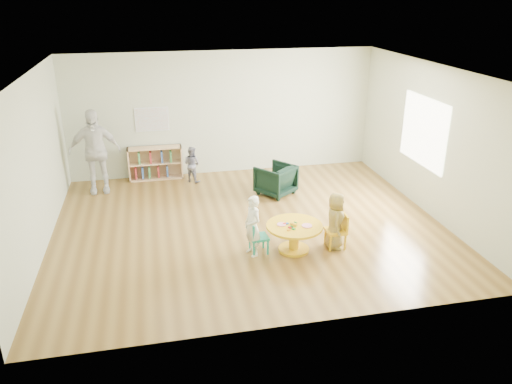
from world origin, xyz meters
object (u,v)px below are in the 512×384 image
(kid_chair_left, at_px, (256,236))
(child_left, at_px, (253,226))
(kid_chair_right, at_px, (338,229))
(bookshelf, at_px, (155,163))
(armchair, at_px, (276,180))
(activity_table, at_px, (294,233))
(adult_caretaker, at_px, (95,151))
(toddler, at_px, (192,164))
(child_right, at_px, (335,221))

(kid_chair_left, xyz_separation_m, child_left, (-0.07, -0.04, 0.22))
(kid_chair_right, height_order, bookshelf, bookshelf)
(kid_chair_left, bearing_deg, armchair, 153.81)
(activity_table, bearing_deg, child_left, 178.80)
(adult_caretaker, bearing_deg, armchair, -16.43)
(kid_chair_left, bearing_deg, bookshelf, -163.60)
(kid_chair_left, height_order, toddler, toddler)
(activity_table, xyz_separation_m, child_left, (-0.70, 0.01, 0.19))
(activity_table, bearing_deg, child_right, -3.28)
(kid_chair_right, relative_size, toddler, 0.75)
(bookshelf, bearing_deg, child_right, -54.40)
(armchair, height_order, toddler, toddler)
(child_left, distance_m, toddler, 3.61)
(child_left, distance_m, adult_caretaker, 4.31)
(adult_caretaker, bearing_deg, kid_chair_right, -41.94)
(kid_chair_left, bearing_deg, toddler, -173.47)
(activity_table, xyz_separation_m, armchair, (0.30, 2.45, 0.00))
(activity_table, relative_size, kid_chair_right, 1.53)
(child_right, bearing_deg, kid_chair_left, 102.51)
(bookshelf, xyz_separation_m, child_left, (1.46, -3.92, 0.14))
(child_right, relative_size, toddler, 1.21)
(kid_chair_right, relative_size, bookshelf, 0.50)
(activity_table, bearing_deg, kid_chair_left, 175.34)
(activity_table, bearing_deg, kid_chair_right, -2.99)
(bookshelf, xyz_separation_m, adult_caretaker, (-1.21, -0.57, 0.53))
(child_right, relative_size, adult_caretaker, 0.54)
(kid_chair_left, relative_size, bookshelf, 0.46)
(bookshelf, bearing_deg, adult_caretaker, -154.91)
(kid_chair_right, relative_size, adult_caretaker, 0.34)
(activity_table, relative_size, child_right, 0.95)
(armchair, xyz_separation_m, adult_caretaker, (-3.66, 0.92, 0.58))
(child_left, relative_size, child_right, 1.04)
(activity_table, distance_m, child_left, 0.72)
(activity_table, bearing_deg, adult_caretaker, 134.96)
(armchair, bearing_deg, kid_chair_left, 31.30)
(child_right, bearing_deg, armchair, 25.35)
(child_right, bearing_deg, toddler, 45.94)
(armchair, relative_size, child_left, 0.69)
(armchair, bearing_deg, kid_chair_right, 62.69)
(child_right, distance_m, adult_caretaker, 5.31)
(kid_chair_right, relative_size, armchair, 0.86)
(armchair, distance_m, child_right, 2.52)
(child_right, bearing_deg, bookshelf, 52.05)
(child_left, height_order, child_right, child_left)
(kid_chair_left, height_order, child_left, child_left)
(child_left, height_order, toddler, child_left)
(kid_chair_right, bearing_deg, adult_caretaker, 51.03)
(kid_chair_right, bearing_deg, child_left, 88.53)
(activity_table, height_order, bookshelf, bookshelf)
(kid_chair_right, relative_size, child_right, 0.62)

